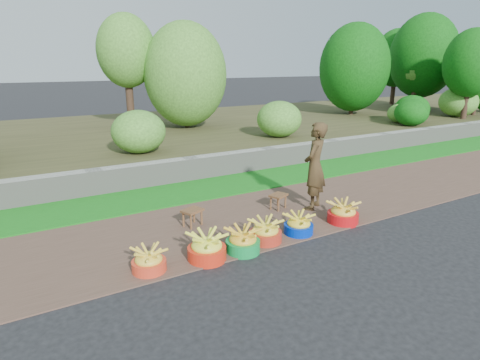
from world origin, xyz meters
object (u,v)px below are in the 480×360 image
basin_b (207,248)px  basin_f (343,213)px  basin_a (149,261)px  basin_e (299,225)px  basin_c (243,241)px  basin_d (265,232)px  stool_right (278,197)px  vendor_woman (315,166)px  stool_left (192,213)px

basin_b → basin_f: 2.68m
basin_b → basin_a: bearing=174.1°
basin_b → basin_e: 1.70m
basin_c → basin_a: bearing=174.8°
basin_d → stool_right: 1.50m
basin_a → vendor_woman: (3.51, 0.77, 0.70)m
stool_right → stool_left: bearing=178.3°
basin_e → basin_f: size_ratio=0.89×
stool_right → basin_f: bearing=-61.8°
basin_d → stool_right: basin_d is taller
basin_b → basin_e: (1.70, 0.05, -0.03)m
basin_b → stool_right: 2.38m
basin_f → basin_b: bearing=-179.1°
basin_d → stool_left: (-0.74, 1.15, 0.09)m
basin_a → basin_e: size_ratio=0.97×
basin_c → basin_e: bearing=4.8°
stool_right → basin_e: bearing=-108.8°
basin_d → basin_e: size_ratio=1.07×
basin_c → basin_d: bearing=12.9°
basin_a → stool_left: basin_a is taller
stool_left → basin_f: bearing=-26.4°
basin_d → basin_e: (0.65, -0.02, -0.01)m
vendor_woman → stool_right: bearing=-59.5°
basin_f → stool_right: 1.27m
basin_a → stool_left: size_ratio=1.13×
basin_a → basin_d: bearing=-0.6°
basin_d → vendor_woman: (1.63, 0.79, 0.68)m
basin_f → stool_left: size_ratio=1.31×
basin_e → stool_right: basin_e is taller
basin_e → stool_left: 1.81m
basin_e → basin_d: bearing=178.7°
basin_a → basin_b: 0.83m
basin_d → basin_e: 0.65m
basin_b → basin_e: basin_b is taller
basin_c → vendor_woman: size_ratio=0.31×
basin_a → basin_e: basin_e is taller
basin_c → basin_d: size_ratio=1.00×
basin_c → stool_right: size_ratio=1.30×
basin_e → vendor_woman: (0.98, 0.81, 0.69)m
vendor_woman → basin_c: bearing=-9.9°
basin_b → stool_right: basin_b is taller
basin_b → basin_c: basin_b is taller
basin_d → stool_right: size_ratio=1.31×
basin_b → stool_left: basin_b is taller
basin_b → basin_d: 1.05m
basin_c → basin_f: basin_f is taller
basin_c → basin_b: bearing=175.8°
basin_d → vendor_woman: size_ratio=0.31×
basin_a → stool_right: bearing=20.3°
basin_c → stool_left: size_ratio=1.25×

